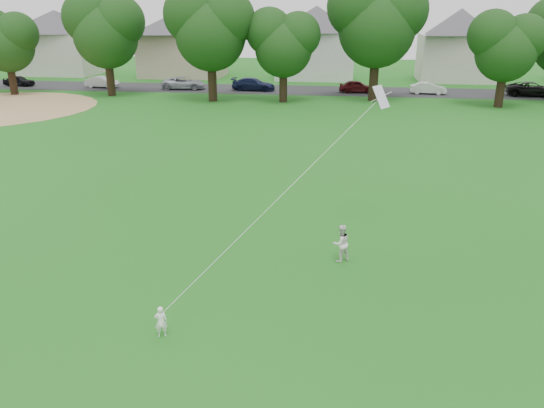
# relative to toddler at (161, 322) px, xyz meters

# --- Properties ---
(ground) EXTENTS (160.00, 160.00, 0.00)m
(ground) POSITION_rel_toddler_xyz_m (0.60, 1.62, -0.42)
(ground) COLOR #196216
(ground) RESTS_ON ground
(street) EXTENTS (90.00, 7.00, 0.01)m
(street) POSITION_rel_toddler_xyz_m (0.60, 43.62, -0.42)
(street) COLOR #2D2D30
(street) RESTS_ON ground
(toddler) EXTENTS (0.35, 0.28, 0.84)m
(toddler) POSITION_rel_toddler_xyz_m (0.00, 0.00, 0.00)
(toddler) COLOR white
(toddler) RESTS_ON ground
(older_boy) EXTENTS (0.76, 0.73, 1.24)m
(older_boy) POSITION_rel_toddler_xyz_m (4.32, 4.86, 0.20)
(older_boy) COLOR white
(older_boy) RESTS_ON ground
(kite) EXTENTS (3.12, 4.39, 10.47)m
(kite) POSITION_rel_toddler_xyz_m (2.73, 3.93, 2.30)
(kite) COLOR white
(kite) RESTS_ON ground
(tree_row) EXTENTS (83.69, 9.13, 10.93)m
(tree_row) POSITION_rel_toddler_xyz_m (3.99, 37.42, 5.76)
(tree_row) COLOR black
(tree_row) RESTS_ON ground
(parked_cars) EXTENTS (73.47, 2.66, 1.29)m
(parked_cars) POSITION_rel_toddler_xyz_m (6.11, 42.62, 0.20)
(parked_cars) COLOR black
(parked_cars) RESTS_ON ground
(house_row) EXTENTS (77.16, 13.78, 10.05)m
(house_row) POSITION_rel_toddler_xyz_m (1.33, 53.62, 4.51)
(house_row) COLOR beige
(house_row) RESTS_ON ground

